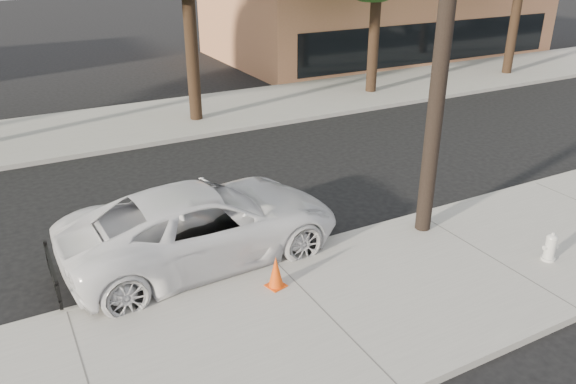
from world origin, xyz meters
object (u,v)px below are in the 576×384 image
object	(u,v)px
fire_hydrant	(550,248)
utility_pole	(446,20)
traffic_cone	(276,272)
police_cruiser	(204,224)

from	to	relation	value
fire_hydrant	utility_pole	bearing A→B (deg)	135.40
traffic_cone	fire_hydrant	bearing A→B (deg)	-18.51
utility_pole	police_cruiser	xyz separation A→B (m)	(-4.70, 1.36, -3.90)
fire_hydrant	traffic_cone	xyz separation A→B (m)	(-5.33, 1.79, 0.03)
utility_pole	traffic_cone	world-z (taller)	utility_pole
police_cruiser	fire_hydrant	distance (m)	7.06
fire_hydrant	traffic_cone	world-z (taller)	traffic_cone
fire_hydrant	traffic_cone	size ratio (longest dim) A/B	0.91
police_cruiser	fire_hydrant	world-z (taller)	police_cruiser
utility_pole	traffic_cone	size ratio (longest dim) A/B	14.08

